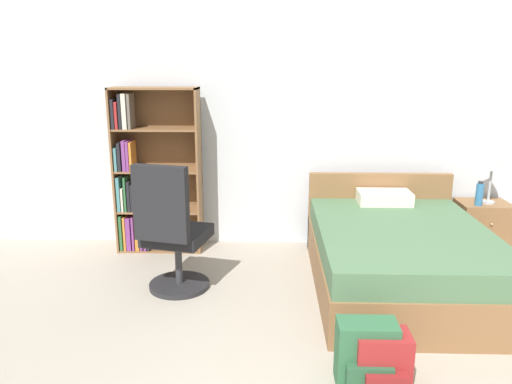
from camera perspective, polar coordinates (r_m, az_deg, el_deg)
The scene contains 9 objects.
wall_back at distance 5.15m, azimuth 8.30°, elevation 8.11°, with size 9.00×0.06×2.60m.
bookshelf at distance 5.10m, azimuth -12.37°, elevation 1.86°, with size 0.85×0.30×1.64m.
bed at distance 4.43m, azimuth 16.01°, elevation -6.93°, with size 1.41×1.95×0.80m.
office_chair at distance 4.12m, azimuth -9.57°, elevation -4.82°, with size 0.58×0.65×1.12m.
nightstand at distance 5.50m, azimuth 24.37°, elevation -3.73°, with size 0.49×0.42×0.52m.
table_lamp at distance 5.34m, azimuth 25.44°, elevation 3.14°, with size 0.22×0.22×0.52m.
water_bottle at distance 5.28m, azimuth 24.17°, elevation -0.20°, with size 0.07×0.07×0.24m.
backpack_red at distance 3.16m, azimuth 14.22°, elevation -18.40°, with size 0.32×0.29×0.35m.
backpack_green at distance 3.16m, azimuth 12.50°, elevation -17.82°, with size 0.35×0.27×0.40m.
Camera 1 is at (-0.58, -1.85, 1.87)m, focal length 35.00 mm.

